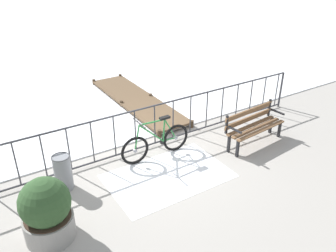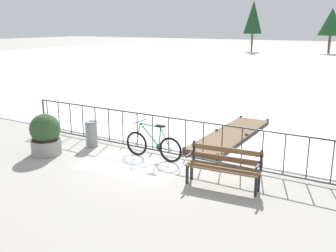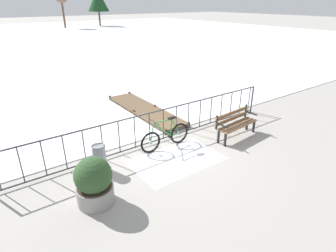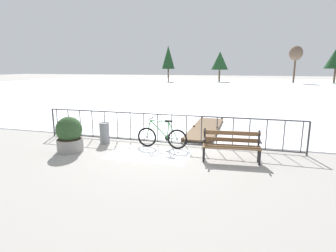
# 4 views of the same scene
# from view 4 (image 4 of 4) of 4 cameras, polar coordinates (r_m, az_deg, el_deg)

# --- Properties ---
(ground_plane) EXTENTS (160.00, 160.00, 0.00)m
(ground_plane) POSITION_cam_4_polar(r_m,az_deg,el_deg) (9.57, -0.70, -3.81)
(ground_plane) COLOR #9E9991
(frozen_pond) EXTENTS (80.00, 56.00, 0.03)m
(frozen_pond) POSITION_cam_4_polar(r_m,az_deg,el_deg) (37.40, 11.99, 7.87)
(frozen_pond) COLOR white
(frozen_pond) RESTS_ON ground
(snow_patch) EXTENTS (2.49, 1.60, 0.01)m
(snow_patch) POSITION_cam_4_polar(r_m,az_deg,el_deg) (8.52, -3.93, -5.84)
(snow_patch) COLOR white
(snow_patch) RESTS_ON ground
(railing_fence) EXTENTS (9.06, 0.06, 1.07)m
(railing_fence) POSITION_cam_4_polar(r_m,az_deg,el_deg) (9.43, -0.70, -0.54)
(railing_fence) COLOR #38383D
(railing_fence) RESTS_ON ground
(bicycle_near_railing) EXTENTS (1.71, 0.52, 0.97)m
(bicycle_near_railing) POSITION_cam_4_polar(r_m,az_deg,el_deg) (9.07, -1.25, -2.30)
(bicycle_near_railing) COLOR black
(bicycle_near_railing) RESTS_ON ground
(park_bench) EXTENTS (1.64, 0.62, 0.89)m
(park_bench) POSITION_cam_4_polar(r_m,az_deg,el_deg) (8.00, 12.98, -3.54)
(park_bench) COLOR brown
(park_bench) RESTS_ON ground
(planter_with_shrub) EXTENTS (0.81, 0.81, 1.11)m
(planter_with_shrub) POSITION_cam_4_polar(r_m,az_deg,el_deg) (9.20, -19.76, -1.72)
(planter_with_shrub) COLOR gray
(planter_with_shrub) RESTS_ON ground
(trash_bin) EXTENTS (0.35, 0.35, 0.73)m
(trash_bin) POSITION_cam_4_polar(r_m,az_deg,el_deg) (9.87, -13.02, -1.41)
(trash_bin) COLOR gray
(trash_bin) RESTS_ON ground
(wooden_dock) EXTENTS (1.10, 4.43, 0.20)m
(wooden_dock) POSITION_cam_4_polar(r_m,az_deg,el_deg) (11.67, 7.76, -0.40)
(wooden_dock) COLOR brown
(wooden_dock) RESTS_ON ground
(tree_west_mid) EXTENTS (3.03, 3.03, 5.32)m
(tree_west_mid) POSITION_cam_4_polar(r_m,az_deg,el_deg) (51.51, 10.70, 13.15)
(tree_west_mid) COLOR brown
(tree_west_mid) RESTS_ON ground
(tree_centre) EXTENTS (2.34, 2.34, 6.41)m
(tree_centre) POSITION_cam_4_polar(r_m,az_deg,el_deg) (51.82, 0.06, 14.01)
(tree_centre) COLOR brown
(tree_centre) RESTS_ON ground
(tree_east_mid) EXTENTS (2.16, 2.16, 6.04)m
(tree_east_mid) POSITION_cam_4_polar(r_m,az_deg,el_deg) (51.30, 24.98, 13.43)
(tree_east_mid) COLOR brown
(tree_east_mid) RESTS_ON ground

